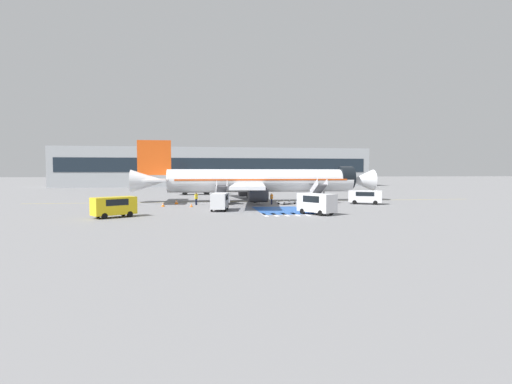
# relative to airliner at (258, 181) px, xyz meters

# --- Properties ---
(ground_plane) EXTENTS (600.00, 600.00, 0.00)m
(ground_plane) POSITION_rel_airliner_xyz_m (2.26, 0.23, -3.38)
(ground_plane) COLOR slate
(apron_leadline_yellow) EXTENTS (74.69, 0.65, 0.01)m
(apron_leadline_yellow) POSITION_rel_airliner_xyz_m (0.66, -0.00, -3.38)
(apron_leadline_yellow) COLOR gold
(apron_leadline_yellow) RESTS_ON ground_plane
(apron_stand_patch_blue) EXTENTS (6.20, 10.36, 0.01)m
(apron_stand_patch_blue) POSITION_rel_airliner_xyz_m (0.66, -15.56, -3.38)
(apron_stand_patch_blue) COLOR #2856A8
(apron_stand_patch_blue) RESTS_ON ground_plane
(apron_walkway_bar_0) EXTENTS (0.44, 3.60, 0.01)m
(apron_walkway_bar_0) POSITION_rel_airliner_xyz_m (-2.34, -20.66, -3.38)
(apron_walkway_bar_0) COLOR silver
(apron_walkway_bar_0) RESTS_ON ground_plane
(apron_walkway_bar_1) EXTENTS (0.44, 3.60, 0.01)m
(apron_walkway_bar_1) POSITION_rel_airliner_xyz_m (-1.14, -20.66, -3.38)
(apron_walkway_bar_1) COLOR silver
(apron_walkway_bar_1) RESTS_ON ground_plane
(apron_walkway_bar_2) EXTENTS (0.44, 3.60, 0.01)m
(apron_walkway_bar_2) POSITION_rel_airliner_xyz_m (0.06, -20.66, -3.38)
(apron_walkway_bar_2) COLOR silver
(apron_walkway_bar_2) RESTS_ON ground_plane
(apron_walkway_bar_3) EXTENTS (0.44, 3.60, 0.01)m
(apron_walkway_bar_3) POSITION_rel_airliner_xyz_m (1.26, -20.66, -3.38)
(apron_walkway_bar_3) COLOR silver
(apron_walkway_bar_3) RESTS_ON ground_plane
(apron_walkway_bar_4) EXTENTS (0.44, 3.60, 0.01)m
(apron_walkway_bar_4) POSITION_rel_airliner_xyz_m (2.46, -20.66, -3.38)
(apron_walkway_bar_4) COLOR silver
(apron_walkway_bar_4) RESTS_ON ground_plane
(airliner) EXTENTS (40.50, 34.43, 9.92)m
(airliner) POSITION_rel_airliner_xyz_m (0.00, 0.00, 0.00)
(airliner) COLOR silver
(airliner) RESTS_ON ground_plane
(boarding_stairs_forward) EXTENTS (2.23, 5.24, 3.82)m
(boarding_stairs_forward) POSITION_rel_airliner_xyz_m (9.08, -4.48, -2.42)
(boarding_stairs_forward) COLOR #ADB2BA
(boarding_stairs_forward) RESTS_ON ground_plane
(boarding_stairs_aft) EXTENTS (2.23, 5.24, 3.66)m
(boarding_stairs_aft) POSITION_rel_airliner_xyz_m (-6.27, -4.39, -2.44)
(boarding_stairs_aft) COLOR #ADB2BA
(boarding_stairs_aft) RESTS_ON ground_plane
(fuel_tanker) EXTENTS (10.45, 3.73, 3.33)m
(fuel_tanker) POSITION_rel_airliner_xyz_m (-8.85, 20.90, -1.71)
(fuel_tanker) COLOR #38383D
(fuel_tanker) RESTS_ON ground_plane
(service_van_0) EXTENTS (4.74, 4.09, 2.21)m
(service_van_0) POSITION_rel_airliner_xyz_m (-18.83, -20.71, -2.07)
(service_van_0) COLOR yellow
(service_van_0) RESTS_ON ground_plane
(service_van_1) EXTENTS (5.16, 3.87, 2.07)m
(service_van_1) POSITION_rel_airliner_xyz_m (15.30, -8.12, -2.14)
(service_van_1) COLOR silver
(service_van_1) RESTS_ON ground_plane
(service_van_2) EXTENTS (2.57, 4.64, 2.20)m
(service_van_2) POSITION_rel_airliner_xyz_m (-7.11, -14.86, -2.07)
(service_van_2) COLOR silver
(service_van_2) RESTS_ON ground_plane
(service_van_3) EXTENTS (4.07, 4.84, 2.40)m
(service_van_3) POSITION_rel_airliner_xyz_m (3.72, -20.96, -1.96)
(service_van_3) COLOR silver
(service_van_3) RESTS_ON ground_plane
(baggage_cart) EXTENTS (3.00, 2.54, 0.87)m
(baggage_cart) POSITION_rel_airliner_xyz_m (3.48, -6.50, -3.13)
(baggage_cart) COLOR gray
(baggage_cart) RESTS_ON ground_plane
(ground_crew_0) EXTENTS (0.49, 0.41, 1.86)m
(ground_crew_0) POSITION_rel_airliner_xyz_m (-10.08, -5.96, -2.30)
(ground_crew_0) COLOR #191E38
(ground_crew_0) RESTS_ON ground_plane
(ground_crew_1) EXTENTS (0.48, 0.45, 1.72)m
(ground_crew_1) POSITION_rel_airliner_xyz_m (1.15, -6.57, -2.39)
(ground_crew_1) COLOR #191E38
(ground_crew_1) RESTS_ON ground_plane
(traffic_cone_0) EXTENTS (0.45, 0.45, 0.50)m
(traffic_cone_0) POSITION_rel_airliner_xyz_m (-10.75, -9.06, -3.13)
(traffic_cone_0) COLOR orange
(traffic_cone_0) RESTS_ON ground_plane
(traffic_cone_1) EXTENTS (0.49, 0.49, 0.55)m
(traffic_cone_1) POSITION_rel_airliner_xyz_m (-14.69, -8.15, -3.11)
(traffic_cone_1) COLOR orange
(traffic_cone_1) RESTS_ON ground_plane
(traffic_cone_2) EXTENTS (0.59, 0.59, 0.65)m
(traffic_cone_2) POSITION_rel_airliner_xyz_m (-13.05, -3.99, -3.05)
(traffic_cone_2) COLOR orange
(traffic_cone_2) RESTS_ON ground_plane
(terminal_building) EXTENTS (101.48, 12.10, 12.64)m
(terminal_building) POSITION_rel_airliner_xyz_m (-3.65, 67.20, 2.94)
(terminal_building) COLOR #9EA3A8
(terminal_building) RESTS_ON ground_plane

